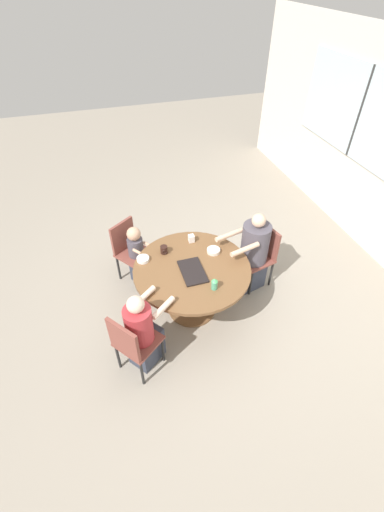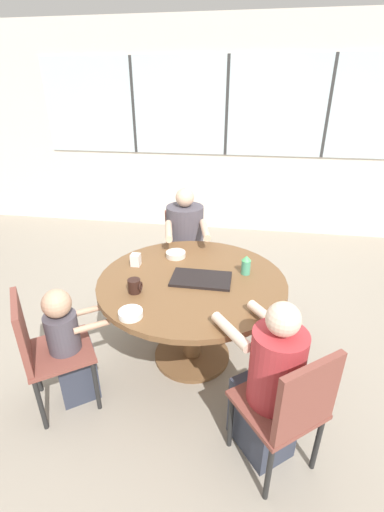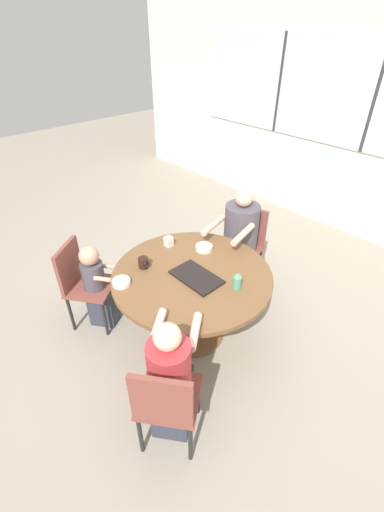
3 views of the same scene
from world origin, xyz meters
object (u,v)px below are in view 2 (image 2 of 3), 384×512
Objects in this scene: chair_for_woman_green_shirt at (291,406)px; person_man_blue_shirt at (185,253)px; person_woman_green_shirt at (269,389)px; person_toddler at (70,350)px; milk_carton_small at (136,260)px; sippy_cup at (246,265)px; chair_for_man_blue_shirt at (185,245)px; chair_for_toddler at (42,345)px; bowl_white_shallow at (176,254)px; bowl_cereal at (131,314)px; coffee_mug at (135,286)px.

person_man_blue_shirt is at bearing 78.93° from chair_for_woman_green_shirt.
person_woman_green_shirt is 1.28m from person_toddler.
milk_carton_small is at bearing 102.56° from person_woman_green_shirt.
milk_carton_small is at bearing 101.15° from chair_for_woman_green_shirt.
sippy_cup is at bearing 0.14° from milk_carton_small.
person_man_blue_shirt is 7.76× the size of sippy_cup.
chair_for_man_blue_shirt is 1.00× the size of chair_for_toddler.
chair_for_man_blue_shirt is at bearing -90.00° from person_man_blue_shirt.
chair_for_toddler is 0.82× the size of person_woman_green_shirt.
chair_for_woman_green_shirt is 9.13× the size of milk_carton_small.
bowl_white_shallow is (-0.73, 1.03, 0.27)m from person_woman_green_shirt.
chair_for_man_blue_shirt is 1.55m from bowl_cereal.
chair_for_man_blue_shirt is at bearing 126.87° from person_toddler.
person_man_blue_shirt is at bearing 86.58° from bowl_cereal.
person_woman_green_shirt is 0.91m from sippy_cup.
sippy_cup is 1.00× the size of bowl_cereal.
milk_carton_small is at bearing 106.86° from coffee_mug.
bowl_white_shallow is at bearing 108.99° from chair_for_toddler.
person_woman_green_shirt reaches higher than coffee_mug.
person_man_blue_shirt is 7.77× the size of bowl_cereal.
person_woman_green_shirt is 1.20× the size of person_toddler.
chair_for_toddler is at bearing 138.82° from person_woman_green_shirt.
person_woman_green_shirt is 1.29m from bowl_white_shallow.
person_man_blue_shirt is 12.10× the size of milk_carton_small.
chair_for_toddler is 9.02× the size of coffee_mug.
milk_carton_small is 0.34m from bowl_white_shallow.
chair_for_woman_green_shirt is at bearing -74.56° from sippy_cup.
milk_carton_small is at bearing 105.07° from bowl_cereal.
milk_carton_small is (-1.10, 0.96, 0.26)m from chair_for_woman_green_shirt.
coffee_mug reaches higher than bowl_white_shallow.
coffee_mug is 0.65× the size of sippy_cup.
person_toddler is at bearing 55.96° from person_man_blue_shirt.
sippy_cup is 0.93m from bowl_cereal.
bowl_white_shallow is 0.84m from bowl_cereal.
chair_for_woman_green_shirt is 1.00× the size of chair_for_man_blue_shirt.
coffee_mug is 0.39m from milk_carton_small.
milk_carton_small is (0.39, 0.75, 0.26)m from chair_for_toddler.
chair_for_man_blue_shirt is at bearing 123.77° from chair_for_toddler.
person_woman_green_shirt is 0.92× the size of person_man_blue_shirt.
chair_for_toddler is 5.86× the size of bowl_cereal.
person_man_blue_shirt is at bearing 92.00° from bowl_white_shallow.
sippy_cup is (1.10, 0.66, 0.38)m from person_toddler.
chair_for_woman_green_shirt is 1.01m from bowl_cereal.
sippy_cup reaches higher than chair_for_woman_green_shirt.
bowl_cereal is (-0.10, -0.84, -0.00)m from bowl_white_shallow.
chair_for_woman_green_shirt reaches higher than milk_carton_small.
chair_for_toddler is 0.62m from bowl_cereal.
coffee_mug is at bearing 90.89° from person_toddler.
milk_carton_small is at bearing 116.59° from chair_for_toddler.
coffee_mug is at bearing -73.14° from milk_carton_small.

